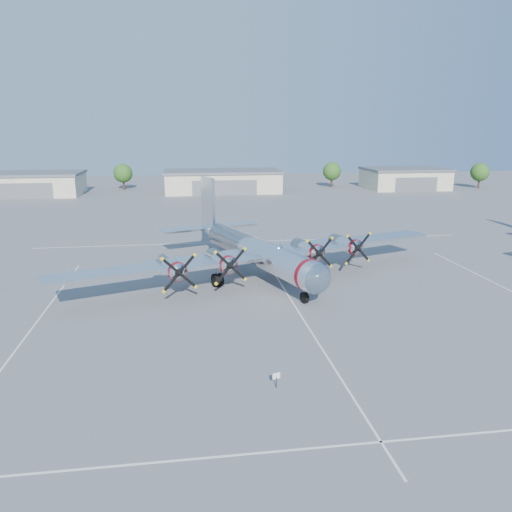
{
  "coord_description": "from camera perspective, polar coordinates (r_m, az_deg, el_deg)",
  "views": [
    {
      "loc": [
        -9.51,
        -43.18,
        15.59
      ],
      "look_at": [
        -2.66,
        4.44,
        3.2
      ],
      "focal_mm": 35.0,
      "sensor_mm": 36.0,
      "label": 1
    }
  ],
  "objects": [
    {
      "name": "ground",
      "position": [
        46.88,
        4.01,
        -5.02
      ],
      "size": [
        260.0,
        260.0,
        0.0
      ],
      "primitive_type": "plane",
      "color": "#5C5C5E",
      "rests_on": "ground"
    },
    {
      "name": "parking_lines",
      "position": [
        45.28,
        4.48,
        -5.74
      ],
      "size": [
        60.0,
        50.08,
        0.01
      ],
      "color": "silver",
      "rests_on": "ground"
    },
    {
      "name": "hangar_west",
      "position": [
        130.71,
        -24.12,
        7.55
      ],
      "size": [
        22.6,
        14.6,
        5.4
      ],
      "color": "#B9AF93",
      "rests_on": "ground"
    },
    {
      "name": "hangar_center",
      "position": [
        126.16,
        -3.86,
        8.55
      ],
      "size": [
        28.6,
        14.6,
        5.4
      ],
      "color": "#B9AF93",
      "rests_on": "ground"
    },
    {
      "name": "hangar_east",
      "position": [
        138.33,
        16.61,
        8.51
      ],
      "size": [
        20.6,
        14.6,
        5.4
      ],
      "color": "#B9AF93",
      "rests_on": "ground"
    },
    {
      "name": "tree_west",
      "position": [
        134.56,
        -14.96,
        9.12
      ],
      "size": [
        4.8,
        4.8,
        6.64
      ],
      "color": "#382619",
      "rests_on": "ground"
    },
    {
      "name": "tree_east",
      "position": [
        137.47,
        8.67,
        9.54
      ],
      "size": [
        4.8,
        4.8,
        6.64
      ],
      "color": "#382619",
      "rests_on": "ground"
    },
    {
      "name": "tree_far_east",
      "position": [
        145.98,
        24.22,
        8.73
      ],
      "size": [
        4.8,
        4.8,
        6.64
      ],
      "color": "#382619",
      "rests_on": "ground"
    },
    {
      "name": "main_bomber_b29",
      "position": [
        54.42,
        -0.29,
        -2.2
      ],
      "size": [
        50.48,
        42.21,
        9.53
      ],
      "primitive_type": null,
      "rotation": [
        0.0,
        0.0,
        0.34
      ],
      "color": "silver",
      "rests_on": "ground"
    },
    {
      "name": "info_placard",
      "position": [
        31.58,
        2.34,
        -13.7
      ],
      "size": [
        0.51,
        0.19,
        1.0
      ],
      "rotation": [
        0.0,
        0.0,
        0.31
      ],
      "color": "black",
      "rests_on": "ground"
    }
  ]
}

